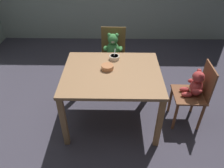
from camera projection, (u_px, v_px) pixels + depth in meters
ground_plane at (112, 119)px, 2.98m from camera, size 5.20×5.20×0.04m
dining_table at (112, 79)px, 2.57m from camera, size 1.15×0.95×0.76m
teddy_chair_far_center at (113, 50)px, 3.35m from camera, size 0.42×0.40×0.89m
teddy_chair_near_right at (195, 89)px, 2.62m from camera, size 0.39×0.40×0.85m
porridge_bowl_terracotta_center at (107, 67)px, 2.54m from camera, size 0.14×0.14×0.06m
porridge_bowl_cream_far_center at (114, 57)px, 2.73m from camera, size 0.13×0.14×0.11m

